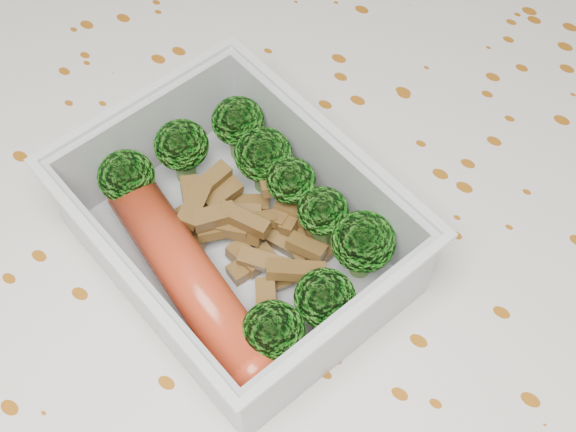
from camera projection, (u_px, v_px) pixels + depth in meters
The scene contains 6 objects.
dining_table at pixel (289, 324), 0.49m from camera, with size 1.40×0.90×0.75m.
tablecloth at pixel (290, 285), 0.45m from camera, with size 1.46×0.96×0.19m.
lunch_container at pixel (238, 238), 0.40m from camera, with size 0.19×0.17×0.06m.
broccoli_florets at pixel (263, 207), 0.40m from camera, with size 0.15×0.12×0.04m.
meat_pile at pixel (249, 228), 0.41m from camera, with size 0.09×0.08×0.03m.
sausage at pixel (189, 276), 0.38m from camera, with size 0.13×0.07×0.03m.
Camera 1 is at (0.12, -0.18, 1.12)m, focal length 50.00 mm.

